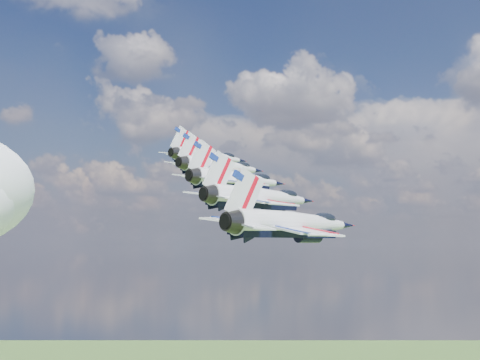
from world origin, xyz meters
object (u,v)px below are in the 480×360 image
Objects in this scene: jet_2 at (240,180)px; jet_3 at (263,198)px; jet_0 at (211,157)px; jet_4 at (296,224)px; jet_1 at (223,167)px.

jet_2 is 1.00× the size of jet_3.
jet_0 is 1.00× the size of jet_2.
jet_3 is 10.88m from jet_4.
jet_1 is 21.76m from jet_3.
jet_2 reaches higher than jet_4.
jet_0 is at bearing 146.90° from jet_1.
jet_2 is (7.57, -7.40, -2.53)m from jet_1.
jet_4 is at bearing -33.10° from jet_2.
jet_0 is 1.00× the size of jet_4.
jet_0 reaches higher than jet_3.
jet_1 is at bearing 146.90° from jet_3.
jet_0 is 1.00× the size of jet_1.
jet_3 reaches higher than jet_4.
jet_0 is at bearing 146.90° from jet_4.
jet_1 is 1.00× the size of jet_2.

